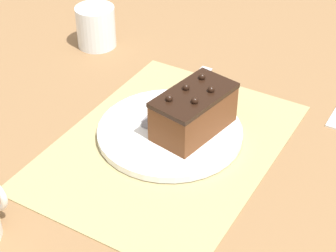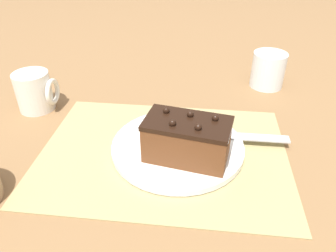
# 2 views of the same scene
# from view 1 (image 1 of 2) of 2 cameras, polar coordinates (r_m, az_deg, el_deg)

# --- Properties ---
(ground_plane) EXTENTS (3.00, 3.00, 0.00)m
(ground_plane) POSITION_cam_1_polar(r_m,az_deg,el_deg) (0.94, -0.06, -2.09)
(ground_plane) COLOR olive
(placemat_woven) EXTENTS (0.46, 0.34, 0.00)m
(placemat_woven) POSITION_cam_1_polar(r_m,az_deg,el_deg) (0.94, -0.06, -1.99)
(placemat_woven) COLOR tan
(placemat_woven) RESTS_ON ground_plane
(cake_plate) EXTENTS (0.25, 0.25, 0.01)m
(cake_plate) POSITION_cam_1_polar(r_m,az_deg,el_deg) (0.96, 0.19, -0.59)
(cake_plate) COLOR white
(cake_plate) RESTS_ON placemat_woven
(chocolate_cake) EXTENTS (0.16, 0.10, 0.08)m
(chocolate_cake) POSITION_cam_1_polar(r_m,az_deg,el_deg) (0.93, 2.63, 1.49)
(chocolate_cake) COLOR brown
(chocolate_cake) RESTS_ON cake_plate
(serving_knife) EXTENTS (0.23, 0.02, 0.01)m
(serving_knife) POSITION_cam_1_polar(r_m,az_deg,el_deg) (1.01, 0.05, 2.19)
(serving_knife) COLOR slate
(serving_knife) RESTS_ON cake_plate
(drinking_glass) EXTENTS (0.08, 0.08, 0.09)m
(drinking_glass) POSITION_cam_1_polar(r_m,az_deg,el_deg) (1.23, -7.33, 9.98)
(drinking_glass) COLOR white
(drinking_glass) RESTS_ON ground_plane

